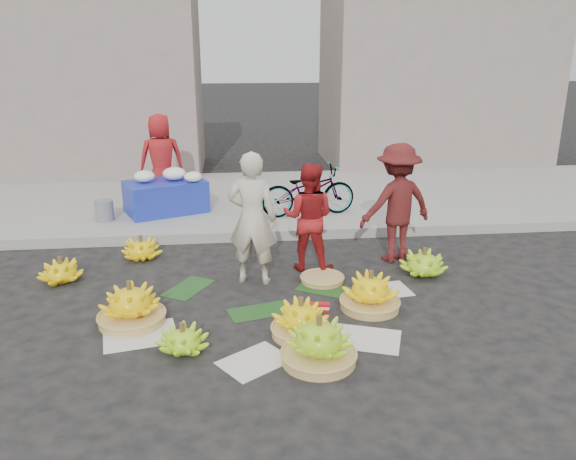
{
  "coord_description": "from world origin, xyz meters",
  "views": [
    {
      "loc": [
        -0.36,
        -5.65,
        2.7
      ],
      "look_at": [
        0.27,
        0.45,
        0.7
      ],
      "focal_mm": 35.0,
      "sensor_mm": 36.0,
      "label": 1
    }
  ],
  "objects": [
    {
      "name": "building_left",
      "position": [
        -4.0,
        7.2,
        2.0
      ],
      "size": [
        6.0,
        3.0,
        4.0
      ],
      "primitive_type": "cube",
      "color": "gray",
      "rests_on": "sidewalk"
    },
    {
      "name": "curb",
      "position": [
        0.0,
        2.2,
        0.07
      ],
      "size": [
        40.0,
        0.25,
        0.15
      ],
      "primitive_type": "cube",
      "color": "gray",
      "rests_on": "ground"
    },
    {
      "name": "building_right",
      "position": [
        4.5,
        7.7,
        2.5
      ],
      "size": [
        5.0,
        3.0,
        5.0
      ],
      "primitive_type": "cube",
      "color": "gray",
      "rests_on": "sidewalk"
    },
    {
      "name": "incense_stack",
      "position": [
        0.53,
        -0.26,
        0.05
      ],
      "size": [
        0.24,
        0.11,
        0.09
      ],
      "primitive_type": "cube",
      "rotation": [
        0.0,
        0.0,
        -0.16
      ],
      "color": "red",
      "rests_on": "ground"
    },
    {
      "name": "banana_leaves",
      "position": [
        -0.1,
        0.2,
        0.0
      ],
      "size": [
        2.0,
        1.0,
        0.0
      ],
      "primitive_type": null,
      "color": "#164316",
      "rests_on": "ground"
    },
    {
      "name": "sidewalk",
      "position": [
        0.0,
        4.3,
        0.06
      ],
      "size": [
        40.0,
        4.0,
        0.12
      ],
      "primitive_type": "cube",
      "color": "gray",
      "rests_on": "ground"
    },
    {
      "name": "banana_bunch_5",
      "position": [
        1.99,
        0.62,
        0.16
      ],
      "size": [
        0.68,
        0.68,
        0.36
      ],
      "rotation": [
        0.0,
        0.0,
        -0.23
      ],
      "color": "#83C81C",
      "rests_on": "ground"
    },
    {
      "name": "ground",
      "position": [
        0.0,
        0.0,
        0.0
      ],
      "size": [
        80.0,
        80.0,
        0.0
      ],
      "primitive_type": "plane",
      "color": "black",
      "rests_on": "ground"
    },
    {
      "name": "basket_spare",
      "position": [
        0.7,
        0.54,
        0.03
      ],
      "size": [
        0.65,
        0.65,
        0.06
      ],
      "primitive_type": "cylinder",
      "rotation": [
        0.0,
        0.0,
        0.33
      ],
      "color": "#B28B4A",
      "rests_on": "ground"
    },
    {
      "name": "flower_vendor",
      "position": [
        -1.53,
        3.96,
        0.89
      ],
      "size": [
        0.84,
        0.64,
        1.54
      ],
      "primitive_type": "imported",
      "rotation": [
        0.0,
        0.0,
        3.36
      ],
      "color": "#B21B1B",
      "rests_on": "sidewalk"
    },
    {
      "name": "newspaper_scatter",
      "position": [
        0.0,
        -0.8,
        0.0
      ],
      "size": [
        3.2,
        1.8,
        0.0
      ],
      "primitive_type": null,
      "color": "silver",
      "rests_on": "ground"
    },
    {
      "name": "banana_bunch_7",
      "position": [
        -1.59,
        1.57,
        0.14
      ],
      "size": [
        0.55,
        0.55,
        0.32
      ],
      "rotation": [
        0.0,
        0.0,
        -0.11
      ],
      "color": "yellow",
      "rests_on": "ground"
    },
    {
      "name": "banana_bunch_3",
      "position": [
        0.28,
        -0.76,
        0.17
      ],
      "size": [
        0.57,
        0.57,
        0.41
      ],
      "rotation": [
        0.0,
        0.0,
        -0.05
      ],
      "color": "#B28B4A",
      "rests_on": "ground"
    },
    {
      "name": "banana_bunch_2",
      "position": [
        0.37,
        -1.26,
        0.2
      ],
      "size": [
        0.73,
        0.73,
        0.46
      ],
      "rotation": [
        0.0,
        0.0,
        0.27
      ],
      "color": "#B28B4A",
      "rests_on": "ground"
    },
    {
      "name": "grey_bucket",
      "position": [
        -2.34,
        2.99,
        0.28
      ],
      "size": [
        0.28,
        0.28,
        0.32
      ],
      "primitive_type": "cylinder",
      "color": "slate",
      "rests_on": "sidewalk"
    },
    {
      "name": "banana_bunch_6",
      "position": [
        -2.43,
        0.85,
        0.14
      ],
      "size": [
        0.65,
        0.65,
        0.32
      ],
      "rotation": [
        0.0,
        0.0,
        0.39
      ],
      "color": "yellow",
      "rests_on": "ground"
    },
    {
      "name": "vendor_red",
      "position": [
        0.59,
        0.98,
        0.68
      ],
      "size": [
        0.79,
        0.7,
        1.37
      ],
      "primitive_type": "imported",
      "rotation": [
        0.0,
        0.0,
        2.82
      ],
      "color": "#B21B1B",
      "rests_on": "ground"
    },
    {
      "name": "banana_bunch_1",
      "position": [
        -0.85,
        -0.96,
        0.12
      ],
      "size": [
        0.53,
        0.53,
        0.3
      ],
      "rotation": [
        0.0,
        0.0,
        -0.19
      ],
      "color": "#83C81C",
      "rests_on": "ground"
    },
    {
      "name": "banana_bunch_4",
      "position": [
        1.1,
        -0.24,
        0.19
      ],
      "size": [
        0.73,
        0.73,
        0.44
      ],
      "rotation": [
        0.0,
        0.0,
        0.42
      ],
      "color": "#B28B4A",
      "rests_on": "ground"
    },
    {
      "name": "bicycle",
      "position": [
        0.86,
        2.96,
        0.52
      ],
      "size": [
        0.76,
        1.6,
        0.81
      ],
      "primitive_type": "imported",
      "rotation": [
        0.0,
        0.0,
        1.72
      ],
      "color": "gray",
      "rests_on": "sidewalk"
    },
    {
      "name": "banana_bunch_0",
      "position": [
        -1.42,
        -0.31,
        0.2
      ],
      "size": [
        0.7,
        0.7,
        0.46
      ],
      "rotation": [
        0.0,
        0.0,
        -0.21
      ],
      "color": "#B28B4A",
      "rests_on": "ground"
    },
    {
      "name": "vendor_cream",
      "position": [
        -0.13,
        0.63,
        0.79
      ],
      "size": [
        0.66,
        0.52,
        1.59
      ],
      "primitive_type": "imported",
      "rotation": [
        0.0,
        0.0,
        2.87
      ],
      "color": "beige",
      "rests_on": "ground"
    },
    {
      "name": "man_striped",
      "position": [
        1.77,
        1.16,
        0.78
      ],
      "size": [
        1.12,
        0.82,
        1.56
      ],
      "primitive_type": "imported",
      "rotation": [
        0.0,
        0.0,
        3.41
      ],
      "color": "maroon",
      "rests_on": "ground"
    },
    {
      "name": "flower_table",
      "position": [
        -1.42,
        3.38,
        0.42
      ],
      "size": [
        1.44,
        1.19,
        0.72
      ],
      "rotation": [
        0.0,
        0.0,
        0.4
      ],
      "color": "#1827A0",
      "rests_on": "sidewalk"
    }
  ]
}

